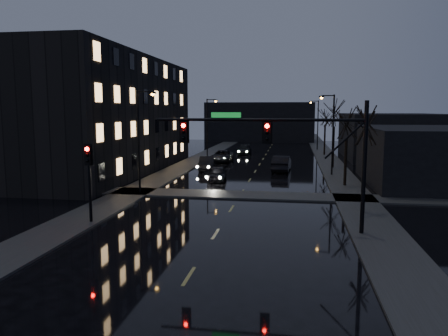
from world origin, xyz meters
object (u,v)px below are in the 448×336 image
at_px(oncoming_car_b, 207,163).
at_px(lead_car, 282,163).
at_px(oncoming_car_c, 222,156).
at_px(oncoming_car_d, 244,150).
at_px(oncoming_car_a, 218,174).

relative_size(oncoming_car_b, lead_car, 0.89).
xyz_separation_m(oncoming_car_b, oncoming_car_c, (0.36, 7.96, -0.02)).
bearing_deg(oncoming_car_d, oncoming_car_a, -91.55).
relative_size(oncoming_car_b, oncoming_car_c, 0.87).
height_order(oncoming_car_c, oncoming_car_d, oncoming_car_c).
distance_m(oncoming_car_d, lead_car, 17.93).
xyz_separation_m(oncoming_car_b, lead_car, (8.03, 0.54, 0.09)).
height_order(oncoming_car_b, oncoming_car_d, oncoming_car_b).
xyz_separation_m(oncoming_car_a, oncoming_car_d, (-0.23, 24.35, 0.02)).
bearing_deg(oncoming_car_d, oncoming_car_c, -102.67).
distance_m(oncoming_car_a, lead_car, 9.33).
bearing_deg(lead_car, oncoming_car_d, -67.63).
height_order(oncoming_car_a, oncoming_car_c, oncoming_car_c).
relative_size(oncoming_car_a, oncoming_car_b, 0.86).
distance_m(oncoming_car_a, oncoming_car_d, 24.35).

